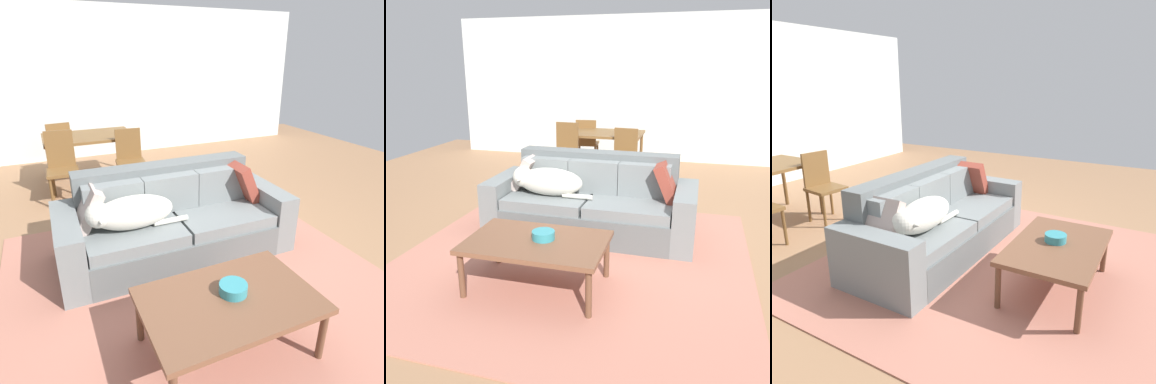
# 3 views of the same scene
# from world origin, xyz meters

# --- Properties ---
(ground_plane) EXTENTS (10.00, 10.00, 0.00)m
(ground_plane) POSITION_xyz_m (0.00, 0.00, 0.00)
(ground_plane) COLOR #9D714F
(back_partition) EXTENTS (8.00, 0.12, 2.70)m
(back_partition) POSITION_xyz_m (0.00, 4.00, 1.35)
(back_partition) COLOR silver
(back_partition) RESTS_ON ground
(area_rug) EXTENTS (3.34, 3.40, 0.01)m
(area_rug) POSITION_xyz_m (-0.28, -0.69, 0.01)
(area_rug) COLOR #B6715E
(area_rug) RESTS_ON ground
(couch) EXTENTS (2.26, 0.94, 0.86)m
(couch) POSITION_xyz_m (-0.28, 0.06, 0.33)
(couch) COLOR slate
(couch) RESTS_ON ground
(dog_on_left_cushion) EXTENTS (0.91, 0.34, 0.30)m
(dog_on_left_cushion) POSITION_xyz_m (-0.76, -0.09, 0.59)
(dog_on_left_cushion) COLOR silver
(dog_on_left_cushion) RESTS_ON couch
(throw_pillow_by_left_arm) EXTENTS (0.28, 0.40, 0.39)m
(throw_pillow_by_left_arm) POSITION_xyz_m (-1.09, 0.13, 0.61)
(throw_pillow_by_left_arm) COLOR #B49F96
(throw_pillow_by_left_arm) RESTS_ON couch
(throw_pillow_by_right_arm) EXTENTS (0.28, 0.42, 0.42)m
(throw_pillow_by_right_arm) POSITION_xyz_m (0.52, 0.10, 0.62)
(throw_pillow_by_right_arm) COLOR brown
(throw_pillow_by_right_arm) RESTS_ON couch
(coffee_table) EXTENTS (1.14, 0.74, 0.44)m
(coffee_table) POSITION_xyz_m (-0.42, -1.28, 0.39)
(coffee_table) COLOR brown
(coffee_table) RESTS_ON ground
(bowl_on_coffee_table) EXTENTS (0.19, 0.19, 0.07)m
(bowl_on_coffee_table) POSITION_xyz_m (-0.38, -1.24, 0.47)
(bowl_on_coffee_table) COLOR teal
(bowl_on_coffee_table) RESTS_ON coffee_table
(dining_table) EXTENTS (1.30, 0.86, 0.74)m
(dining_table) POSITION_xyz_m (-0.70, 2.48, 0.67)
(dining_table) COLOR brown
(dining_table) RESTS_ON ground
(dining_chair_near_left) EXTENTS (0.43, 0.43, 0.95)m
(dining_chair_near_left) POSITION_xyz_m (-1.16, 1.88, 0.52)
(dining_chair_near_left) COLOR brown
(dining_chair_near_left) RESTS_ON ground
(dining_chair_near_right) EXTENTS (0.44, 0.44, 0.90)m
(dining_chair_near_right) POSITION_xyz_m (-0.24, 1.87, 0.50)
(dining_chair_near_right) COLOR brown
(dining_chair_near_right) RESTS_ON ground
(dining_chair_far_left) EXTENTS (0.44, 0.44, 0.87)m
(dining_chair_far_left) POSITION_xyz_m (-1.11, 3.03, 0.49)
(dining_chair_far_left) COLOR brown
(dining_chair_far_left) RESTS_ON ground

